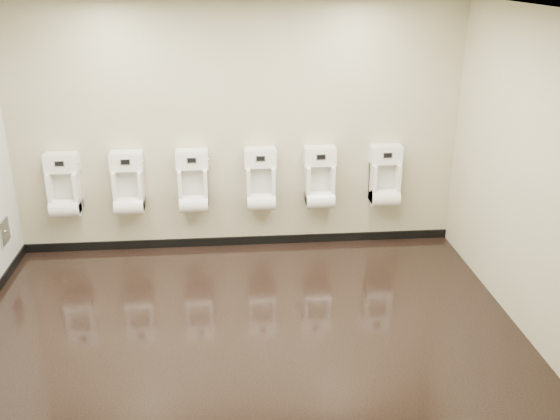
# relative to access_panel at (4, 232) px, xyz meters

# --- Properties ---
(ground) EXTENTS (5.00, 3.50, 0.00)m
(ground) POSITION_rel_access_panel_xyz_m (2.48, -1.20, -0.50)
(ground) COLOR black
(ground) RESTS_ON ground
(ceiling) EXTENTS (5.00, 3.50, 0.00)m
(ceiling) POSITION_rel_access_panel_xyz_m (2.48, -1.20, 2.30)
(ceiling) COLOR silver
(back_wall) EXTENTS (5.00, 0.02, 2.80)m
(back_wall) POSITION_rel_access_panel_xyz_m (2.48, 0.55, 0.90)
(back_wall) COLOR #B8B393
(back_wall) RESTS_ON ground
(front_wall) EXTENTS (5.00, 0.02, 2.80)m
(front_wall) POSITION_rel_access_panel_xyz_m (2.48, -2.95, 0.90)
(front_wall) COLOR #B8B393
(front_wall) RESTS_ON ground
(right_wall) EXTENTS (0.02, 3.50, 2.80)m
(right_wall) POSITION_rel_access_panel_xyz_m (4.98, -1.20, 0.90)
(right_wall) COLOR #B8B393
(right_wall) RESTS_ON ground
(skirting_back) EXTENTS (5.00, 0.02, 0.10)m
(skirting_back) POSITION_rel_access_panel_xyz_m (2.48, 0.54, -0.45)
(skirting_back) COLOR black
(skirting_back) RESTS_ON ground
(access_panel) EXTENTS (0.04, 0.25, 0.25)m
(access_panel) POSITION_rel_access_panel_xyz_m (0.00, 0.00, 0.00)
(access_panel) COLOR #9E9EA3
(access_panel) RESTS_ON left_wall
(urinal_0) EXTENTS (0.37, 0.28, 0.69)m
(urinal_0) POSITION_rel_access_panel_xyz_m (0.55, 0.43, 0.30)
(urinal_0) COLOR white
(urinal_0) RESTS_ON back_wall
(urinal_1) EXTENTS (0.37, 0.28, 0.69)m
(urinal_1) POSITION_rel_access_panel_xyz_m (1.25, 0.43, 0.30)
(urinal_1) COLOR white
(urinal_1) RESTS_ON back_wall
(urinal_2) EXTENTS (0.37, 0.28, 0.69)m
(urinal_2) POSITION_rel_access_panel_xyz_m (1.97, 0.43, 0.30)
(urinal_2) COLOR white
(urinal_2) RESTS_ON back_wall
(urinal_3) EXTENTS (0.37, 0.28, 0.69)m
(urinal_3) POSITION_rel_access_panel_xyz_m (2.72, 0.43, 0.30)
(urinal_3) COLOR white
(urinal_3) RESTS_ON back_wall
(urinal_4) EXTENTS (0.37, 0.28, 0.69)m
(urinal_4) POSITION_rel_access_panel_xyz_m (3.40, 0.43, 0.30)
(urinal_4) COLOR white
(urinal_4) RESTS_ON back_wall
(urinal_5) EXTENTS (0.37, 0.28, 0.69)m
(urinal_5) POSITION_rel_access_panel_xyz_m (4.16, 0.43, 0.30)
(urinal_5) COLOR white
(urinal_5) RESTS_ON back_wall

